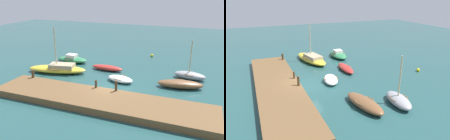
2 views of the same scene
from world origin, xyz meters
TOP-DOWN VIEW (x-y plane):
  - ground_plane at (0.00, 0.00)m, footprint 84.00×84.00m
  - dock_platform at (0.00, -2.76)m, footprint 18.56×3.93m
  - dinghy_white at (0.03, 2.42)m, footprint 3.01×1.96m
  - sailboat_yellow at (-7.38, 2.52)m, footprint 6.79×3.41m
  - rowboat_grey at (6.45, 5.82)m, footprint 3.37×1.85m
  - motorboat_green at (-7.92, 6.54)m, footprint 4.06×1.92m
  - rowboat_red at (-2.57, 5.25)m, footprint 3.81×1.30m
  - rowboat_brown at (5.80, 3.05)m, footprint 4.37×2.11m
  - mooring_post_west at (-7.87, -1.04)m, footprint 0.24×0.24m
  - mooring_post_mid_west at (-1.01, -1.04)m, footprint 0.19×0.19m
  - mooring_post_mid_east at (0.88, -1.04)m, footprint 0.21×0.21m
  - marker_buoy at (0.95, 12.80)m, footprint 0.38×0.38m

SIDE VIEW (x-z plane):
  - ground_plane at x=0.00m, z-range 0.00..0.00m
  - marker_buoy at x=0.95m, z-range 0.00..0.38m
  - dock_platform at x=0.00m, z-range 0.00..0.57m
  - rowboat_red at x=-2.57m, z-range 0.01..0.58m
  - dinghy_white at x=0.03m, z-range 0.01..0.59m
  - rowboat_brown at x=5.80m, z-range 0.01..0.73m
  - motorboat_green at x=-7.92m, z-range -0.11..0.91m
  - rowboat_grey at x=6.45m, z-range -1.63..2.45m
  - sailboat_yellow at x=-7.38m, z-range -2.09..2.99m
  - mooring_post_mid_west at x=-1.01m, z-range 0.57..1.28m
  - mooring_post_west at x=-7.87m, z-range 0.57..1.34m
  - mooring_post_mid_east at x=0.88m, z-range 0.57..1.48m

